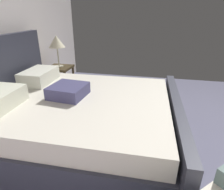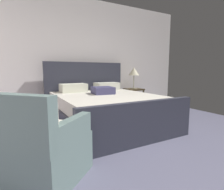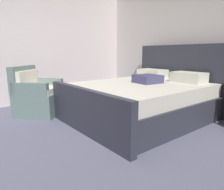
{
  "view_description": "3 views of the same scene",
  "coord_description": "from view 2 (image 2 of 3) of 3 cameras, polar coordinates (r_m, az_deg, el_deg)",
  "views": [
    {
      "loc": [
        -2.25,
        0.97,
        1.56
      ],
      "look_at": [
        -0.32,
        1.39,
        0.7
      ],
      "focal_mm": 30.66,
      "sensor_mm": 36.0,
      "label": 1
    },
    {
      "loc": [
        -1.81,
        -1.34,
        1.08
      ],
      "look_at": [
        -0.52,
        1.1,
        0.71
      ],
      "focal_mm": 28.61,
      "sensor_mm": 36.0,
      "label": 2
    },
    {
      "loc": [
        2.18,
        -0.71,
        1.13
      ],
      "look_at": [
        -0.37,
        1.22,
        0.48
      ],
      "focal_mm": 32.98,
      "sensor_mm": 36.0,
      "label": 3
    }
  ],
  "objects": [
    {
      "name": "nightstand_right",
      "position": [
        4.98,
        6.9,
        -0.2
      ],
      "size": [
        0.44,
        0.44,
        0.6
      ],
      "color": "#3A2F19",
      "rests_on": "ground"
    },
    {
      "name": "bed",
      "position": [
        3.6,
        -2.43,
        -4.03
      ],
      "size": [
        2.01,
        2.35,
        1.29
      ],
      "color": "#2F313D",
      "rests_on": "ground"
    },
    {
      "name": "table_lamp_right",
      "position": [
        4.93,
        7.03,
        7.34
      ],
      "size": [
        0.29,
        0.29,
        0.58
      ],
      "color": "#B7B293",
      "rests_on": "nightstand_right"
    },
    {
      "name": "wall_back",
      "position": [
        4.85,
        -6.04,
        11.84
      ],
      "size": [
        5.33,
        0.12,
        2.87
      ],
      "primitive_type": "cube",
      "color": "silver",
      "rests_on": "ground"
    },
    {
      "name": "ground_plane",
      "position": [
        2.5,
        24.3,
        -18.93
      ],
      "size": [
        5.21,
        6.17,
        0.02
      ],
      "primitive_type": "cube",
      "color": "slate"
    },
    {
      "name": "armchair",
      "position": [
        1.93,
        -21.86,
        -15.19
      ],
      "size": [
        1.03,
        1.02,
        0.9
      ],
      "color": "slate",
      "rests_on": "ground"
    }
  ]
}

